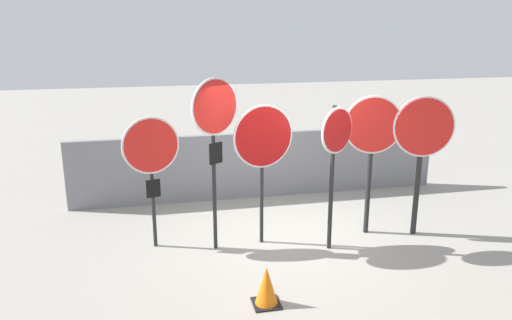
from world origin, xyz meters
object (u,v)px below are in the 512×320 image
object	(u,v)px
stop_sign_0	(151,154)
stop_sign_5	(422,140)
stop_sign_3	(336,146)
traffic_cone_0	(266,286)
stop_sign_4	(372,137)
stop_sign_2	(263,143)
stop_sign_1	(215,123)

from	to	relation	value
stop_sign_0	stop_sign_5	xyz separation A→B (m)	(4.14, -0.40, 0.10)
stop_sign_3	traffic_cone_0	xyz separation A→B (m)	(-1.33, -1.31, -1.37)
stop_sign_5	traffic_cone_0	bearing A→B (deg)	-139.42
stop_sign_4	stop_sign_5	bearing A→B (deg)	-2.01
stop_sign_5	traffic_cone_0	size ratio (longest dim) A/B	4.51
stop_sign_2	traffic_cone_0	size ratio (longest dim) A/B	4.36
stop_sign_2	stop_sign_5	xyz separation A→B (m)	(2.50, -0.20, -0.03)
stop_sign_2	stop_sign_5	size ratio (longest dim) A/B	0.97
stop_sign_1	stop_sign_5	xyz separation A→B (m)	(3.22, -0.14, -0.38)
stop_sign_3	stop_sign_0	bearing A→B (deg)	135.38
stop_sign_0	stop_sign_3	xyz separation A→B (m)	(2.62, -0.62, 0.13)
stop_sign_1	stop_sign_0	bearing A→B (deg)	132.36
stop_sign_0	stop_sign_4	world-z (taller)	stop_sign_4
stop_sign_4	traffic_cone_0	size ratio (longest dim) A/B	4.51
traffic_cone_0	stop_sign_5	bearing A→B (deg)	28.21
stop_sign_4	stop_sign_0	bearing A→B (deg)	-169.71
stop_sign_0	traffic_cone_0	distance (m)	2.63
stop_sign_2	stop_sign_4	world-z (taller)	stop_sign_4
stop_sign_0	stop_sign_5	distance (m)	4.16
stop_sign_5	stop_sign_4	bearing A→B (deg)	176.83
stop_sign_0	stop_sign_3	size ratio (longest dim) A/B	0.92
stop_sign_2	stop_sign_3	distance (m)	1.07
stop_sign_0	stop_sign_3	bearing A→B (deg)	-28.00
stop_sign_3	stop_sign_1	bearing A→B (deg)	136.67
stop_sign_0	stop_sign_5	world-z (taller)	stop_sign_5
stop_sign_2	stop_sign_3	bearing A→B (deg)	-34.59
stop_sign_1	stop_sign_2	size ratio (longest dim) A/B	1.19
stop_sign_1	stop_sign_3	world-z (taller)	stop_sign_1
stop_sign_2	stop_sign_1	bearing A→B (deg)	172.30
stop_sign_2	stop_sign_3	xyz separation A→B (m)	(0.98, -0.41, -0.00)
stop_sign_1	stop_sign_3	xyz separation A→B (m)	(1.71, -0.36, -0.35)
stop_sign_2	stop_sign_3	size ratio (longest dim) A/B	0.99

